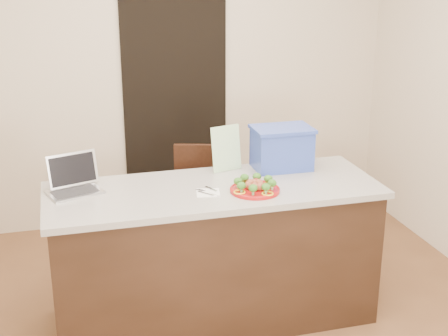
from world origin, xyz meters
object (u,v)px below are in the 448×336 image
object	(u,v)px
plate	(255,190)
yogurt_bottle	(256,184)
laptop	(74,181)
island	(214,254)
blue_box	(282,148)
chair	(206,202)
napkin	(208,193)

from	to	relation	value
plate	yogurt_bottle	bearing A→B (deg)	64.35
plate	laptop	bearing A→B (deg)	163.77
island	blue_box	bearing A→B (deg)	23.98
plate	yogurt_bottle	size ratio (longest dim) A/B	4.96
laptop	chair	distance (m)	1.16
island	napkin	distance (m)	0.47
napkin	chair	size ratio (longest dim) A/B	0.14
island	yogurt_bottle	bearing A→B (deg)	-19.56
napkin	yogurt_bottle	world-z (taller)	yogurt_bottle
plate	blue_box	bearing A→B (deg)	50.58
napkin	yogurt_bottle	xyz separation A→B (m)	(0.30, 0.01, 0.02)
island	chair	bearing A→B (deg)	80.42
plate	chair	distance (m)	0.90
island	napkin	bearing A→B (deg)	-122.74
napkin	blue_box	xyz separation A→B (m)	(0.59, 0.33, 0.14)
napkin	laptop	world-z (taller)	laptop
yogurt_bottle	blue_box	xyz separation A→B (m)	(0.28, 0.32, 0.12)
island	laptop	bearing A→B (deg)	168.53
yogurt_bottle	laptop	bearing A→B (deg)	166.64
napkin	yogurt_bottle	distance (m)	0.31
laptop	blue_box	bearing A→B (deg)	-15.49
plate	island	bearing A→B (deg)	148.04
laptop	blue_box	distance (m)	1.36
plate	blue_box	size ratio (longest dim) A/B	0.77
plate	napkin	size ratio (longest dim) A/B	2.18
napkin	laptop	xyz separation A→B (m)	(-0.77, 0.26, 0.06)
laptop	napkin	bearing A→B (deg)	-36.94
yogurt_bottle	island	bearing A→B (deg)	160.44
laptop	chair	size ratio (longest dim) A/B	0.38
island	plate	bearing A→B (deg)	-31.96
laptop	plate	bearing A→B (deg)	-34.48
chair	blue_box	bearing A→B (deg)	-29.86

